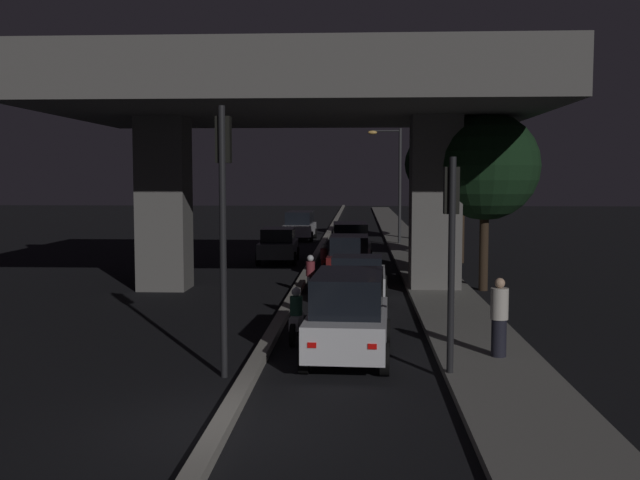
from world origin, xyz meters
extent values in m
plane|color=black|center=(0.00, 0.00, 0.00)|extent=(200.00, 200.00, 0.00)
cube|color=gray|center=(0.00, 35.00, 0.10)|extent=(0.32, 126.00, 0.21)
cube|color=slate|center=(5.15, 28.00, 0.08)|extent=(2.32, 126.00, 0.16)
cube|color=#5B5956|center=(-4.98, 15.42, 3.18)|extent=(1.78, 1.65, 6.36)
cube|color=#5B5956|center=(4.98, 15.42, 3.18)|extent=(1.78, 1.65, 6.36)
cube|color=#5B5956|center=(0.00, 15.42, 7.25)|extent=(17.19, 12.48, 1.78)
cube|color=#333335|center=(0.00, 15.42, 8.59)|extent=(17.19, 0.40, 0.90)
cylinder|color=black|center=(-0.56, 3.22, 2.79)|extent=(0.14, 0.14, 5.58)
cube|color=black|center=(-0.56, 3.40, 4.91)|extent=(0.30, 0.28, 0.95)
sphere|color=red|center=(-0.56, 3.55, 5.21)|extent=(0.18, 0.18, 0.18)
sphere|color=black|center=(-0.56, 3.55, 4.91)|extent=(0.18, 0.18, 0.18)
sphere|color=black|center=(-0.56, 3.55, 4.61)|extent=(0.18, 0.18, 0.18)
cylinder|color=black|center=(4.09, 3.22, 2.28)|extent=(0.14, 0.14, 4.55)
cube|color=black|center=(4.09, 3.40, 3.88)|extent=(0.30, 0.28, 0.95)
sphere|color=red|center=(4.09, 3.55, 4.17)|extent=(0.18, 0.18, 0.18)
sphere|color=black|center=(4.09, 3.55, 3.88)|extent=(0.18, 0.18, 0.18)
sphere|color=black|center=(4.09, 3.55, 3.58)|extent=(0.18, 0.18, 0.18)
cylinder|color=#2D2D30|center=(4.70, 33.81, 3.56)|extent=(0.18, 0.18, 7.13)
cylinder|color=#2D2D30|center=(3.86, 33.81, 6.98)|extent=(1.68, 0.10, 0.10)
ellipsoid|color=#F2B759|center=(3.02, 33.81, 6.88)|extent=(0.56, 0.32, 0.24)
cube|color=silver|center=(1.99, 4.90, 0.74)|extent=(1.92, 4.16, 0.78)
cube|color=black|center=(1.99, 5.00, 1.55)|extent=(1.66, 3.01, 0.84)
cylinder|color=black|center=(1.21, 6.28, 0.35)|extent=(0.23, 0.70, 0.69)
cylinder|color=black|center=(2.90, 6.20, 0.35)|extent=(0.23, 0.70, 0.69)
cylinder|color=black|center=(1.08, 3.59, 0.35)|extent=(0.23, 0.70, 0.69)
cylinder|color=black|center=(2.77, 3.51, 0.35)|extent=(0.23, 0.70, 0.69)
cube|color=red|center=(1.29, 2.87, 0.78)|extent=(0.18, 0.04, 0.11)
cube|color=red|center=(2.50, 2.82, 0.78)|extent=(0.18, 0.04, 0.11)
cube|color=silver|center=(2.17, 13.46, 0.64)|extent=(2.01, 4.01, 0.63)
cube|color=black|center=(2.17, 13.36, 1.23)|extent=(1.71, 1.63, 0.53)
cylinder|color=black|center=(1.28, 14.79, 0.33)|extent=(0.22, 0.66, 0.65)
cylinder|color=black|center=(3.13, 14.74, 0.33)|extent=(0.22, 0.66, 0.65)
cylinder|color=black|center=(1.21, 12.18, 0.33)|extent=(0.22, 0.66, 0.65)
cylinder|color=black|center=(3.06, 12.12, 0.33)|extent=(0.22, 0.66, 0.65)
cube|color=red|center=(1.45, 11.48, 0.68)|extent=(0.18, 0.03, 0.11)
cube|color=red|center=(2.78, 11.45, 0.68)|extent=(0.18, 0.03, 0.11)
cube|color=#591414|center=(1.83, 19.10, 0.66)|extent=(1.77, 4.05, 0.70)
cube|color=black|center=(1.83, 19.10, 1.38)|extent=(1.55, 2.43, 0.73)
cylinder|color=black|center=(0.99, 20.44, 0.30)|extent=(0.20, 0.61, 0.61)
cylinder|color=black|center=(2.69, 20.43, 0.30)|extent=(0.20, 0.61, 0.61)
cylinder|color=black|center=(0.97, 17.78, 0.30)|extent=(0.20, 0.61, 0.61)
cylinder|color=black|center=(2.67, 17.76, 0.30)|extent=(0.20, 0.61, 0.61)
cube|color=red|center=(1.21, 17.08, 0.69)|extent=(0.18, 0.03, 0.11)
cube|color=red|center=(2.43, 17.07, 0.69)|extent=(0.18, 0.03, 0.11)
cube|color=gray|center=(1.78, 26.05, 0.65)|extent=(2.07, 4.34, 0.69)
cube|color=black|center=(1.78, 26.16, 1.43)|extent=(1.79, 3.14, 0.86)
cylinder|color=black|center=(0.80, 27.42, 0.30)|extent=(0.23, 0.62, 0.61)
cylinder|color=black|center=(2.64, 27.50, 0.30)|extent=(0.23, 0.62, 0.61)
cylinder|color=black|center=(0.92, 24.61, 0.30)|extent=(0.23, 0.62, 0.61)
cylinder|color=black|center=(2.77, 24.69, 0.30)|extent=(0.23, 0.62, 0.61)
cube|color=red|center=(1.21, 23.88, 0.69)|extent=(0.18, 0.04, 0.11)
cube|color=red|center=(2.53, 23.94, 0.69)|extent=(0.18, 0.04, 0.11)
cube|color=#515459|center=(-1.72, 24.40, 0.68)|extent=(1.84, 3.99, 0.71)
cube|color=black|center=(-1.72, 24.40, 1.37)|extent=(1.59, 2.41, 0.65)
cylinder|color=black|center=(-0.83, 23.12, 0.33)|extent=(0.22, 0.66, 0.66)
cylinder|color=black|center=(-2.53, 23.08, 0.33)|extent=(0.22, 0.66, 0.66)
cylinder|color=black|center=(-0.90, 25.73, 0.33)|extent=(0.22, 0.66, 0.66)
cylinder|color=black|center=(-2.60, 25.68, 0.33)|extent=(0.22, 0.66, 0.66)
cube|color=white|center=(-1.16, 26.40, 0.58)|extent=(0.18, 0.03, 0.11)
cube|color=white|center=(-2.37, 26.37, 0.58)|extent=(0.18, 0.03, 0.11)
cube|color=silver|center=(-1.71, 37.81, 0.71)|extent=(1.96, 4.45, 0.75)
cube|color=black|center=(-1.71, 37.70, 1.50)|extent=(1.70, 3.21, 0.83)
cylinder|color=black|center=(-0.85, 36.33, 0.34)|extent=(0.22, 0.69, 0.68)
cylinder|color=black|center=(-2.65, 36.38, 0.34)|extent=(0.22, 0.69, 0.68)
cylinder|color=black|center=(-0.77, 39.24, 0.34)|extent=(0.22, 0.69, 0.68)
cylinder|color=black|center=(-2.58, 39.28, 0.34)|extent=(0.22, 0.69, 0.68)
cube|color=white|center=(-1.01, 40.00, 0.60)|extent=(0.18, 0.03, 0.11)
cube|color=white|center=(-2.30, 40.04, 0.60)|extent=(0.18, 0.03, 0.11)
cylinder|color=black|center=(0.68, 7.39, 0.28)|extent=(0.11, 0.57, 0.57)
cylinder|color=black|center=(0.61, 6.10, 0.28)|extent=(0.13, 0.57, 0.57)
cube|color=silver|center=(0.64, 6.75, 0.50)|extent=(0.29, 0.99, 0.32)
cylinder|color=#26593F|center=(0.64, 6.75, 0.90)|extent=(0.34, 0.34, 0.48)
sphere|color=silver|center=(0.64, 6.75, 1.27)|extent=(0.24, 0.24, 0.24)
cube|color=red|center=(0.61, 6.05, 0.50)|extent=(0.08, 0.03, 0.08)
cylinder|color=black|center=(0.46, 15.12, 0.27)|extent=(0.12, 0.55, 0.55)
cylinder|color=black|center=(0.55, 13.94, 0.27)|extent=(0.14, 0.55, 0.55)
cube|color=black|center=(0.50, 14.53, 0.49)|extent=(0.31, 0.92, 0.32)
cylinder|color=maroon|center=(0.50, 14.53, 0.91)|extent=(0.34, 0.34, 0.50)
sphere|color=silver|center=(0.50, 14.53, 1.28)|extent=(0.24, 0.24, 0.24)
cube|color=red|center=(0.55, 13.89, 0.49)|extent=(0.08, 0.04, 0.08)
cylinder|color=black|center=(0.69, 20.56, 0.28)|extent=(0.12, 0.56, 0.56)
cylinder|color=black|center=(0.77, 19.34, 0.28)|extent=(0.14, 0.56, 0.56)
cube|color=maroon|center=(0.73, 19.95, 0.50)|extent=(0.30, 0.94, 0.32)
cylinder|color=maroon|center=(0.73, 19.95, 0.89)|extent=(0.34, 0.34, 0.46)
sphere|color=silver|center=(0.73, 19.95, 1.24)|extent=(0.24, 0.24, 0.24)
cube|color=red|center=(0.78, 19.29, 0.50)|extent=(0.08, 0.04, 0.08)
cylinder|color=black|center=(5.34, 4.69, 0.58)|extent=(0.33, 0.33, 0.84)
cylinder|color=beige|center=(5.34, 4.69, 1.35)|extent=(0.39, 0.39, 0.70)
sphere|color=tan|center=(5.34, 4.69, 1.81)|extent=(0.23, 0.23, 0.23)
cylinder|color=#2D2116|center=(6.80, 15.66, 1.54)|extent=(0.33, 0.33, 3.09)
sphere|color=black|center=(6.80, 15.66, 4.56)|extent=(3.94, 3.94, 3.94)
cylinder|color=#2D2116|center=(7.19, 24.67, 1.59)|extent=(0.33, 0.33, 3.17)
sphere|color=black|center=(7.19, 24.67, 4.62)|extent=(3.85, 3.85, 3.85)
cylinder|color=#2D2116|center=(6.96, 35.29, 1.79)|extent=(0.38, 0.38, 3.59)
sphere|color=black|center=(6.96, 35.29, 5.01)|extent=(3.79, 3.79, 3.79)
camera|label=1|loc=(2.22, -11.89, 4.12)|focal=42.00mm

